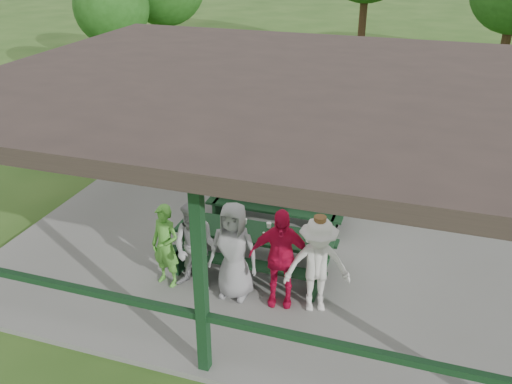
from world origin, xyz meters
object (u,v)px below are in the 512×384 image
(spectator_grey, at_px, (382,180))
(pickup_truck, at_px, (383,92))
(picnic_table_far, at_px, (280,196))
(contestant_green, at_px, (166,246))
(contestant_white_fedora, at_px, (317,265))
(spectator_lblue, at_px, (270,166))
(farm_trailer, at_px, (303,88))
(spectator_blue, at_px, (234,145))
(picnic_table_near, at_px, (255,244))
(contestant_red, at_px, (280,257))
(contestant_grey_mid, at_px, (234,251))
(contestant_grey_left, at_px, (195,247))

(spectator_grey, relative_size, pickup_truck, 0.32)
(picnic_table_far, distance_m, spectator_grey, 2.17)
(picnic_table_far, relative_size, pickup_truck, 0.57)
(picnic_table_far, xyz_separation_m, pickup_truck, (1.23, 8.37, 0.11))
(contestant_green, bearing_deg, contestant_white_fedora, 15.60)
(spectator_lblue, bearing_deg, farm_trailer, -94.04)
(spectator_grey, bearing_deg, spectator_lblue, 0.40)
(spectator_blue, bearing_deg, picnic_table_near, 121.53)
(contestant_red, height_order, pickup_truck, contestant_red)
(spectator_grey, bearing_deg, picnic_table_far, 20.66)
(spectator_lblue, bearing_deg, picnic_table_far, 109.43)
(contestant_white_fedora, relative_size, spectator_grey, 1.07)
(contestant_red, relative_size, farm_trailer, 0.42)
(contestant_grey_mid, relative_size, spectator_lblue, 1.06)
(picnic_table_far, relative_size, contestant_green, 1.89)
(contestant_white_fedora, height_order, spectator_blue, spectator_blue)
(pickup_truck, bearing_deg, spectator_grey, 162.77)
(contestant_green, height_order, spectator_blue, spectator_blue)
(contestant_white_fedora, bearing_deg, picnic_table_far, 97.22)
(contestant_grey_left, xyz_separation_m, contestant_grey_mid, (0.67, 0.03, 0.04))
(picnic_table_far, bearing_deg, contestant_green, -112.11)
(picnic_table_near, height_order, contestant_green, contestant_green)
(contestant_grey_left, bearing_deg, picnic_table_far, 79.07)
(picnic_table_near, bearing_deg, contestant_grey_mid, -94.80)
(picnic_table_near, height_order, spectator_lblue, spectator_lblue)
(contestant_grey_left, height_order, farm_trailer, contestant_grey_left)
(contestant_white_fedora, relative_size, spectator_lblue, 1.05)
(contestant_grey_mid, bearing_deg, contestant_white_fedora, 2.58)
(spectator_blue, xyz_separation_m, pickup_truck, (2.79, 6.96, -0.33))
(picnic_table_far, xyz_separation_m, contestant_white_fedora, (1.40, -2.82, 0.34))
(contestant_green, height_order, contestant_red, contestant_red)
(picnic_table_far, bearing_deg, spectator_grey, 21.70)
(pickup_truck, bearing_deg, spectator_blue, 135.18)
(contestant_white_fedora, distance_m, pickup_truck, 11.20)
(contestant_green, xyz_separation_m, contestant_white_fedora, (2.59, 0.10, 0.07))
(contestant_grey_left, relative_size, contestant_grey_mid, 0.95)
(contestant_green, relative_size, contestant_red, 0.87)
(contestant_green, bearing_deg, picnic_table_far, 81.20)
(picnic_table_far, relative_size, contestant_red, 1.65)
(picnic_table_far, xyz_separation_m, spectator_blue, (-1.55, 1.42, 0.43))
(picnic_table_far, distance_m, spectator_blue, 2.15)
(contestant_red, bearing_deg, contestant_white_fedora, -8.78)
(picnic_table_far, relative_size, farm_trailer, 0.70)
(picnic_table_near, height_order, contestant_grey_left, contestant_grey_left)
(contestant_grey_left, height_order, spectator_blue, spectator_blue)
(contestant_grey_mid, height_order, contestant_red, contestant_red)
(picnic_table_far, bearing_deg, contestant_red, -74.42)
(picnic_table_near, height_order, pickup_truck, pickup_truck)
(pickup_truck, bearing_deg, farm_trailer, 75.48)
(picnic_table_near, relative_size, contestant_grey_left, 1.72)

